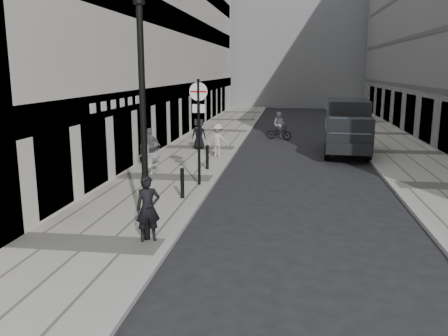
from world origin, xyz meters
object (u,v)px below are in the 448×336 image
Objects in this scene: sign_post at (199,118)px; cyclist at (279,129)px; walking_man at (148,208)px; lamppost at (143,107)px; panel_van at (347,124)px.

cyclist is (2.67, 13.28, -1.97)m from sign_post.
lamppost is at bearing 115.80° from walking_man.
panel_van is (6.55, 14.63, 0.63)m from walking_man.
sign_post is at bearing -122.94° from panel_van.
walking_man is 0.28× the size of panel_van.
panel_van is (6.61, 14.58, -1.97)m from lamppost.
sign_post is 6.16m from lamppost.
sign_post is 0.65× the size of panel_van.
sign_post is 10.69m from panel_van.
walking_man is 0.95× the size of cyclist.
panel_van is at bearing 41.33° from walking_man.
cyclist is at bearing 132.14° from panel_van.
lamppost is 1.00× the size of panel_van.
cyclist is (2.87, 19.37, -2.87)m from lamppost.
walking_man is at bearing -39.63° from lamppost.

